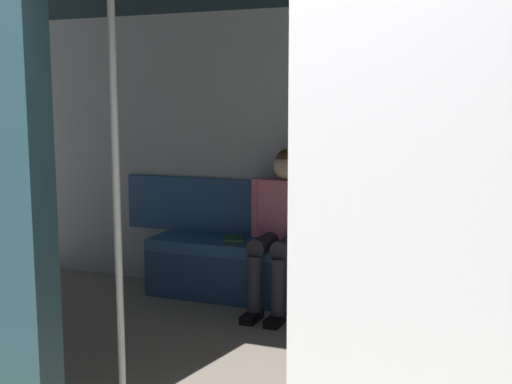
# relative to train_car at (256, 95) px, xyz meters

# --- Properties ---
(train_car) EXTENTS (6.40, 2.80, 2.36)m
(train_car) POSITION_rel_train_car_xyz_m (0.00, 0.00, 0.00)
(train_car) COLOR silver
(train_car) RESTS_ON ground_plane
(bench_seat) EXTENTS (2.74, 0.44, 0.46)m
(bench_seat) POSITION_rel_train_car_xyz_m (-0.08, -1.04, -1.21)
(bench_seat) COLOR #38609E
(bench_seat) RESTS_ON ground_plane
(person_seated) EXTENTS (0.55, 0.68, 1.19)m
(person_seated) POSITION_rel_train_car_xyz_m (0.17, -0.99, -0.89)
(person_seated) COLOR pink
(person_seated) RESTS_ON ground_plane
(handbag) EXTENTS (0.26, 0.15, 0.17)m
(handbag) POSITION_rel_train_car_xyz_m (-0.30, -1.10, -1.02)
(handbag) COLOR black
(handbag) RESTS_ON bench_seat
(book) EXTENTS (0.22, 0.26, 0.03)m
(book) POSITION_rel_train_car_xyz_m (0.61, -1.09, -1.09)
(book) COLOR #33723F
(book) RESTS_ON bench_seat
(grab_pole_door) EXTENTS (0.04, 0.04, 2.22)m
(grab_pole_door) POSITION_rel_train_car_xyz_m (0.40, 0.80, -0.46)
(grab_pole_door) COLOR silver
(grab_pole_door) RESTS_ON ground_plane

